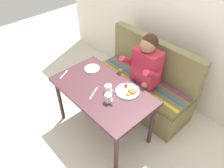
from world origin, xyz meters
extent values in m
plane|color=beige|center=(0.00, 0.00, 0.00)|extent=(8.00, 8.00, 0.00)
cube|color=silver|center=(0.00, 1.27, 1.30)|extent=(4.40, 0.10, 2.60)
cube|color=#3F2127|center=(0.00, 0.00, 0.71)|extent=(1.20, 0.70, 0.04)
cylinder|color=#3F2127|center=(-0.54, -0.29, 0.34)|extent=(0.05, 0.05, 0.69)
cylinder|color=#3F2127|center=(0.54, -0.29, 0.34)|extent=(0.05, 0.05, 0.69)
cylinder|color=#3F2127|center=(-0.54, 0.29, 0.34)|extent=(0.05, 0.05, 0.69)
cylinder|color=#3F2127|center=(0.54, 0.29, 0.34)|extent=(0.05, 0.05, 0.69)
cube|color=olive|center=(0.00, 0.72, 0.20)|extent=(1.44, 0.56, 0.40)
cube|color=olive|center=(0.00, 0.72, 0.43)|extent=(1.40, 0.52, 0.06)
cube|color=olive|center=(0.00, 0.94, 0.73)|extent=(1.44, 0.12, 0.54)
cube|color=yellow|center=(0.00, 0.58, 0.46)|extent=(1.38, 0.05, 0.01)
cube|color=#336099|center=(0.00, 0.72, 0.46)|extent=(1.38, 0.05, 0.01)
cube|color=#93387A|center=(0.00, 0.86, 0.46)|extent=(1.38, 0.05, 0.01)
cube|color=#C32B42|center=(0.09, 0.66, 0.76)|extent=(0.34, 0.22, 0.48)
sphere|color=#9E7051|center=(0.09, 0.64, 1.09)|extent=(0.19, 0.19, 0.19)
sphere|color=#331E14|center=(0.09, 0.67, 1.12)|extent=(0.19, 0.19, 0.19)
cylinder|color=#C32B42|center=(-0.10, 0.52, 0.83)|extent=(0.07, 0.29, 0.23)
cylinder|color=#C32B42|center=(0.28, 0.52, 0.83)|extent=(0.07, 0.29, 0.23)
sphere|color=#9E7051|center=(-0.10, 0.40, 0.73)|extent=(0.07, 0.07, 0.07)
sphere|color=#9E7051|center=(0.28, 0.40, 0.73)|extent=(0.07, 0.07, 0.07)
cylinder|color=#232333|center=(0.00, 0.49, 0.52)|extent=(0.09, 0.34, 0.09)
cylinder|color=#232333|center=(0.00, 0.32, 0.26)|extent=(0.08, 0.08, 0.52)
cube|color=black|center=(0.00, 0.26, 0.03)|extent=(0.09, 0.20, 0.05)
cylinder|color=#232333|center=(0.17, 0.49, 0.52)|extent=(0.09, 0.34, 0.09)
cylinder|color=#232333|center=(0.17, 0.32, 0.26)|extent=(0.08, 0.08, 0.52)
cube|color=black|center=(0.17, 0.26, 0.03)|extent=(0.09, 0.20, 0.05)
cylinder|color=white|center=(0.22, 0.18, 0.74)|extent=(0.27, 0.27, 0.02)
cube|color=#9D5927|center=(0.27, 0.21, 0.76)|extent=(0.08, 0.07, 0.02)
sphere|color=red|center=(0.16, 0.21, 0.76)|extent=(0.04, 0.04, 0.04)
ellipsoid|color=#CC6623|center=(0.27, 0.14, 0.76)|extent=(0.06, 0.05, 0.02)
cylinder|color=white|center=(-0.38, 0.15, 0.74)|extent=(0.19, 0.19, 0.01)
ellipsoid|color=white|center=(-0.38, 0.15, 0.75)|extent=(0.09, 0.08, 0.01)
sphere|color=yellow|center=(-0.39, 0.14, 0.76)|extent=(0.03, 0.03, 0.03)
cylinder|color=white|center=(0.07, 0.02, 0.77)|extent=(0.08, 0.08, 0.09)
cylinder|color=brown|center=(0.07, 0.02, 0.81)|extent=(0.07, 0.07, 0.01)
torus|color=white|center=(0.13, 0.02, 0.78)|extent=(0.05, 0.01, 0.05)
cylinder|color=white|center=(0.19, -0.08, 0.78)|extent=(0.08, 0.08, 0.10)
cylinder|color=brown|center=(0.19, -0.08, 0.82)|extent=(0.07, 0.07, 0.01)
torus|color=white|center=(0.24, -0.08, 0.78)|extent=(0.05, 0.01, 0.05)
cube|color=silver|center=(-0.52, -0.17, 0.73)|extent=(0.09, 0.16, 0.00)
cube|color=silver|center=(-0.02, -0.11, 0.73)|extent=(0.10, 0.18, 0.00)
camera|label=1|loc=(1.40, -1.15, 2.38)|focal=34.57mm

